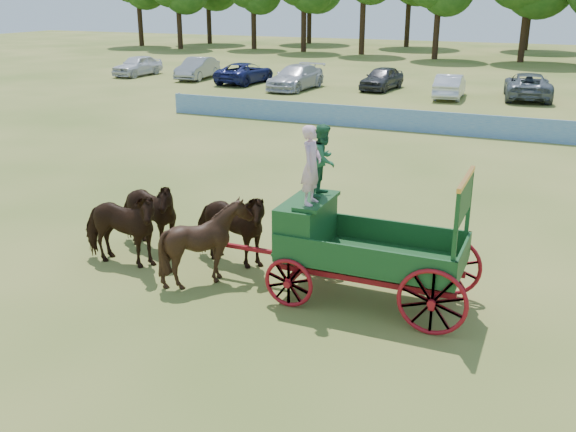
{
  "coord_description": "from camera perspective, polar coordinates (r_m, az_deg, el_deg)",
  "views": [
    {
      "loc": [
        5.84,
        -12.3,
        6.32
      ],
      "look_at": [
        0.15,
        0.9,
        1.3
      ],
      "focal_mm": 40.0,
      "sensor_mm": 36.0,
      "label": 1
    }
  ],
  "objects": [
    {
      "name": "horse_wheel_right",
      "position": [
        15.52,
        -5.23,
        -1.01
      ],
      "size": [
        2.39,
        1.3,
        1.94
      ],
      "primitive_type": "imported",
      "rotation": [
        0.0,
        0.0,
        1.46
      ],
      "color": "black",
      "rests_on": "ground"
    },
    {
      "name": "horse_wheel_left",
      "position": [
        14.63,
        -7.27,
        -2.37
      ],
      "size": [
        1.94,
        1.77,
        1.94
      ],
      "primitive_type": "imported",
      "rotation": [
        0.0,
        0.0,
        1.69
      ],
      "color": "black",
      "rests_on": "ground"
    },
    {
      "name": "horse_lead_left",
      "position": [
        15.93,
        -14.75,
        -1.06
      ],
      "size": [
        2.35,
        1.19,
        1.94
      ],
      "primitive_type": "imported",
      "rotation": [
        0.0,
        0.0,
        1.63
      ],
      "color": "black",
      "rests_on": "ground"
    },
    {
      "name": "ground",
      "position": [
        15.02,
        -1.9,
        -5.66
      ],
      "size": [
        160.0,
        160.0,
        0.0
      ],
      "primitive_type": "plane",
      "color": "#A7954B",
      "rests_on": "ground"
    },
    {
      "name": "sponsor_banner",
      "position": [
        31.6,
        10.53,
        8.35
      ],
      "size": [
        26.0,
        0.08,
        1.05
      ],
      "primitive_type": "cube",
      "color": "#2166B4",
      "rests_on": "ground"
    },
    {
      "name": "parked_cars",
      "position": [
        43.06,
        16.42,
        11.08
      ],
      "size": [
        56.53,
        7.81,
        1.63
      ],
      "color": "silver",
      "rests_on": "ground"
    },
    {
      "name": "farm_dray",
      "position": [
        13.71,
        4.55,
        -0.69
      ],
      "size": [
        5.99,
        2.0,
        3.81
      ],
      "color": "maroon",
      "rests_on": "ground"
    },
    {
      "name": "horse_lead_right",
      "position": [
        16.75,
        -12.48,
        0.13
      ],
      "size": [
        2.46,
        1.49,
        1.94
      ],
      "primitive_type": "imported",
      "rotation": [
        0.0,
        0.0,
        1.36
      ],
      "color": "black",
      "rests_on": "ground"
    }
  ]
}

